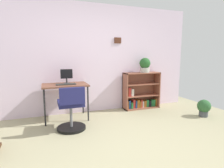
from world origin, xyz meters
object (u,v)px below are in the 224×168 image
(potted_plant_on_shelf, at_px, (145,65))
(desk, at_px, (65,87))
(monitor, at_px, (67,76))
(keyboard, at_px, (66,84))
(office_chair, at_px, (71,111))
(bookshelf_low, at_px, (140,93))
(potted_plant_floor, at_px, (204,107))

(potted_plant_on_shelf, bearing_deg, desk, -175.28)
(monitor, distance_m, keyboard, 0.23)
(office_chair, xyz_separation_m, bookshelf_low, (1.86, 0.87, 0.04))
(desk, relative_size, bookshelf_low, 0.98)
(bookshelf_low, bearing_deg, monitor, -176.35)
(potted_plant_floor, bearing_deg, keyboard, 164.25)
(office_chair, xyz_separation_m, potted_plant_floor, (2.87, -0.23, -0.15))
(potted_plant_on_shelf, xyz_separation_m, potted_plant_floor, (0.91, -1.04, -0.90))
(keyboard, bearing_deg, potted_plant_floor, -15.75)
(monitor, bearing_deg, potted_plant_floor, -19.01)
(monitor, bearing_deg, office_chair, -91.59)
(bookshelf_low, bearing_deg, office_chair, -155.02)
(potted_plant_floor, bearing_deg, bookshelf_low, 132.44)
(bookshelf_low, bearing_deg, keyboard, -171.36)
(monitor, height_order, bookshelf_low, monitor)
(desk, bearing_deg, keyboard, -78.15)
(desk, bearing_deg, office_chair, -87.51)
(monitor, relative_size, office_chair, 0.37)
(office_chair, height_order, potted_plant_on_shelf, potted_plant_on_shelf)
(keyboard, xyz_separation_m, bookshelf_low, (1.88, 0.29, -0.36))
(desk, xyz_separation_m, monitor, (0.05, 0.10, 0.23))
(monitor, height_order, keyboard, monitor)
(desk, distance_m, office_chair, 0.73)
(office_chair, bearing_deg, potted_plant_on_shelf, 22.61)
(monitor, distance_m, potted_plant_floor, 3.09)
(monitor, xyz_separation_m, potted_plant_on_shelf, (1.93, 0.06, 0.19))
(desk, distance_m, bookshelf_low, 1.92)
(desk, relative_size, office_chair, 1.12)
(office_chair, bearing_deg, potted_plant_floor, -4.59)
(desk, distance_m, potted_plant_on_shelf, 2.03)
(desk, xyz_separation_m, potted_plant_floor, (2.89, -0.88, -0.48))
(desk, xyz_separation_m, potted_plant_on_shelf, (1.98, 0.16, 0.42))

